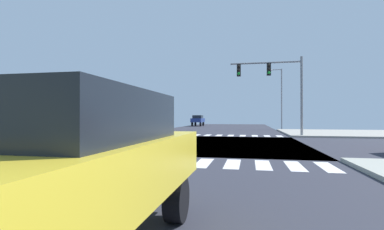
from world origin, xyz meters
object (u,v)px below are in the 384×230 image
at_px(sedan_nearside_1, 198,120).
at_px(sedan_leading_2, 76,162).
at_px(street_lamp, 280,93).
at_px(bank_building, 82,110).
at_px(traffic_signal_mast, 273,78).

height_order(sedan_nearside_1, sedan_leading_2, same).
height_order(street_lamp, bank_building, street_lamp).
bearing_deg(street_lamp, sedan_nearside_1, 138.73).
height_order(traffic_signal_mast, sedan_nearside_1, traffic_signal_mast).
relative_size(bank_building, sedan_leading_2, 3.11).
bearing_deg(traffic_signal_mast, sedan_leading_2, -99.99).
xyz_separation_m(street_lamp, sedan_nearside_1, (-12.58, 11.04, -3.52)).
xyz_separation_m(street_lamp, sedan_leading_2, (-5.58, -34.56, -3.52)).
bearing_deg(sedan_nearside_1, street_lamp, 138.73).
bearing_deg(sedan_leading_2, street_lamp, 80.82).
distance_m(sedan_nearside_1, sedan_leading_2, 46.13).
relative_size(traffic_signal_mast, sedan_nearside_1, 1.50).
xyz_separation_m(traffic_signal_mast, sedan_leading_2, (-3.72, -21.14, -3.62)).
bearing_deg(sedan_nearside_1, sedan_leading_2, 98.73).
distance_m(traffic_signal_mast, street_lamp, 13.55).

